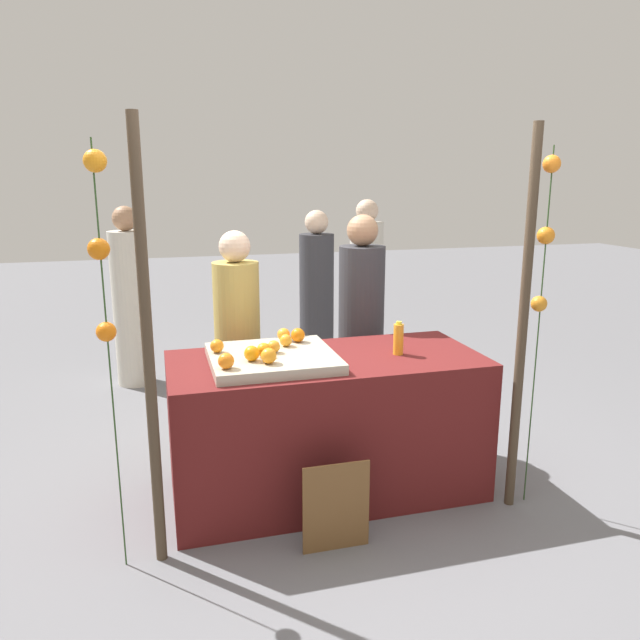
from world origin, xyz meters
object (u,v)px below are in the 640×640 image
juice_bottle (398,339)px  vendor_left (238,352)px  vendor_right (361,336)px  orange_1 (269,356)px  stall_counter (326,425)px  orange_0 (284,334)px  chalkboard_sign (336,507)px

juice_bottle → vendor_left: bearing=139.2°
juice_bottle → vendor_right: (0.04, 0.80, -0.19)m
orange_1 → juice_bottle: juice_bottle is taller
stall_counter → vendor_left: vendor_left is taller
orange_1 → vendor_right: (0.88, 0.96, -0.20)m
juice_bottle → vendor_left: (-0.89, 0.77, -0.23)m
vendor_left → orange_1: bearing=-87.1°
orange_0 → vendor_left: size_ratio=0.05×
stall_counter → chalkboard_sign: size_ratio=3.74×
orange_0 → chalkboard_sign: (0.09, -0.86, -0.73)m
orange_0 → orange_1: orange_1 is taller
stall_counter → vendor_left: (-0.44, 0.72, 0.30)m
orange_0 → vendor_right: vendor_right is taller
vendor_right → stall_counter: bearing=-122.7°
orange_1 → stall_counter: bearing=28.3°
stall_counter → chalkboard_sign: bearing=-101.6°
vendor_left → orange_0: bearing=-64.8°
orange_0 → vendor_left: 0.58m
stall_counter → vendor_right: (0.48, 0.75, 0.35)m
juice_bottle → vendor_left: vendor_left is taller
stall_counter → vendor_right: size_ratio=1.13×
orange_0 → juice_bottle: 0.72m
stall_counter → orange_1: orange_1 is taller
juice_bottle → chalkboard_sign: (-0.57, -0.57, -0.73)m
orange_0 → chalkboard_sign: bearing=-84.2°
orange_0 → juice_bottle: (0.66, -0.28, -0.00)m
orange_0 → vendor_right: 0.89m
stall_counter → chalkboard_sign: (-0.13, -0.62, -0.20)m
orange_1 → vendor_left: vendor_left is taller
juice_bottle → vendor_left: 1.19m
stall_counter → chalkboard_sign: stall_counter is taller
stall_counter → orange_0: 0.62m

